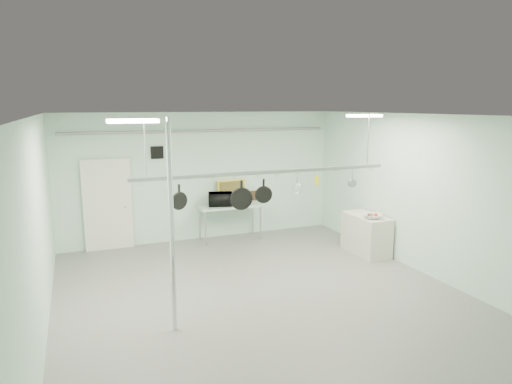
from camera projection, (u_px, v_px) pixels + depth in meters
name	position (u px, v px, depth m)	size (l,w,h in m)	color
floor	(263.00, 297.00, 8.11)	(8.00, 8.00, 0.00)	gray
ceiling	(263.00, 116.00, 7.51)	(7.00, 8.00, 0.02)	silver
back_wall	(202.00, 177.00, 11.45)	(7.00, 0.02, 3.20)	silver
right_wall	(425.00, 195.00, 9.08)	(0.02, 8.00, 3.20)	silver
door	(108.00, 206.00, 10.67)	(1.10, 0.10, 2.20)	silver
wall_vent	(157.00, 152.00, 10.91)	(0.30, 0.04, 0.30)	black
conduit_pipe	(202.00, 131.00, 11.15)	(0.07, 0.07, 6.60)	gray
chrome_pole	(172.00, 228.00, 6.64)	(0.08, 0.08, 3.20)	silver
prep_table	(230.00, 208.00, 11.46)	(1.60, 0.70, 0.91)	silver
side_cabinet	(366.00, 234.00, 10.45)	(0.60, 1.20, 0.90)	beige
pot_rack	(267.00, 171.00, 8.04)	(4.80, 0.06, 1.00)	#B7B7BC
light_panel_left	(133.00, 121.00, 5.99)	(0.65, 0.30, 0.05)	white
light_panel_right	(364.00, 116.00, 8.94)	(0.65, 0.30, 0.05)	white
microwave	(220.00, 199.00, 11.32)	(0.59, 0.40, 0.33)	black
coffee_canister	(231.00, 200.00, 11.45)	(0.18, 0.18, 0.22)	white
painting_large	(232.00, 191.00, 11.72)	(0.78, 0.05, 0.58)	gold
painting_small	(253.00, 196.00, 11.97)	(0.30, 0.04, 0.25)	#352212
fruit_bowl	(373.00, 216.00, 10.07)	(0.42, 0.42, 0.10)	silver
skillet_left	(179.00, 196.00, 7.53)	(0.30, 0.06, 0.41)	black
skillet_mid	(241.00, 195.00, 7.94)	(0.40, 0.06, 0.53)	black
skillet_right	(264.00, 191.00, 8.08)	(0.31, 0.06, 0.43)	black
whisk	(297.00, 186.00, 8.32)	(0.19, 0.19, 0.34)	#A5A5AA
grater	(317.00, 181.00, 8.45)	(0.08, 0.02, 0.20)	yellow
saucepan	(352.00, 180.00, 8.74)	(0.15, 0.09, 0.27)	#ABACB0
fruit_cluster	(373.00, 214.00, 10.06)	(0.24, 0.24, 0.09)	#AF1B10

